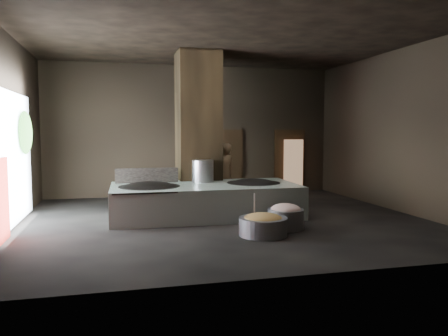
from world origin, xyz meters
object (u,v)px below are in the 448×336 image
object	(u,v)px
wok_left	(149,190)
stock_pot	(203,172)
meat_basin	(286,219)
wok_right	(253,186)
cook	(225,174)
hearth_platform	(205,200)
veg_basin	(263,226)

from	to	relation	value
wok_left	stock_pot	xyz separation A→B (m)	(1.50, 0.60, 0.38)
wok_left	meat_basin	xyz separation A→B (m)	(2.96, -1.85, -0.52)
wok_right	meat_basin	world-z (taller)	wok_right
wok_left	cook	bearing A→B (deg)	36.76
cook	wok_right	bearing A→B (deg)	68.72
wok_right	meat_basin	bearing A→B (deg)	-85.44
hearth_platform	veg_basin	size ratio (longest dim) A/B	4.63
hearth_platform	stock_pot	distance (m)	0.90
wok_left	hearth_platform	bearing A→B (deg)	1.97
wok_left	wok_right	distance (m)	2.80
wok_right	veg_basin	size ratio (longest dim) A/B	1.36
veg_basin	wok_left	bearing A→B (deg)	133.91
veg_basin	cook	bearing A→B (deg)	87.46
stock_pot	veg_basin	world-z (taller)	stock_pot
veg_basin	meat_basin	size ratio (longest dim) A/B	1.26
hearth_platform	wok_left	bearing A→B (deg)	-176.63
stock_pot	cook	bearing A→B (deg)	52.61
veg_basin	wok_right	bearing A→B (deg)	77.09
stock_pot	veg_basin	bearing A→B (deg)	-75.77
wok_left	cook	distance (m)	3.03
wok_left	wok_right	xyz separation A→B (m)	(2.80, 0.10, 0.00)
wok_right	meat_basin	distance (m)	2.03
hearth_platform	cook	size ratio (longest dim) A/B	2.59
wok_left	stock_pot	distance (m)	1.66
wok_right	stock_pot	world-z (taller)	stock_pot
wok_left	wok_right	bearing A→B (deg)	2.05
wok_left	meat_basin	world-z (taller)	wok_left
meat_basin	wok_right	bearing A→B (deg)	94.56
wok_right	wok_left	bearing A→B (deg)	-177.95
meat_basin	stock_pot	bearing A→B (deg)	120.70
wok_right	veg_basin	xyz separation A→B (m)	(-0.56, -2.43, -0.56)
cook	veg_basin	bearing A→B (deg)	53.89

